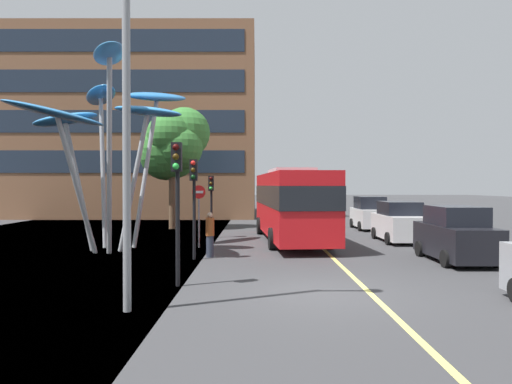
{
  "coord_description": "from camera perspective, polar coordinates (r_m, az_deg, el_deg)",
  "views": [
    {
      "loc": [
        -1.65,
        -11.96,
        2.81
      ],
      "look_at": [
        -1.69,
        8.64,
        2.5
      ],
      "focal_mm": 32.33,
      "sensor_mm": 36.0,
      "label": 1
    }
  ],
  "objects": [
    {
      "name": "no_entry_sign",
      "position": [
        20.83,
        -6.98,
        -1.78
      ],
      "size": [
        0.6,
        0.12,
        2.8
      ],
      "color": "gray",
      "rests_on": "ground"
    },
    {
      "name": "street_lamp",
      "position": [
        10.81,
        -13.62,
        14.96
      ],
      "size": [
        1.85,
        0.44,
        8.66
      ],
      "color": "gray",
      "rests_on": "ground"
    },
    {
      "name": "tree_pavement_far",
      "position": [
        43.55,
        -11.65,
        4.63
      ],
      "size": [
        4.8,
        4.68,
        7.8
      ],
      "color": "brown",
      "rests_on": "ground"
    },
    {
      "name": "red_bus",
      "position": [
        23.12,
        4.43,
        -1.19
      ],
      "size": [
        3.43,
        11.2,
        3.63
      ],
      "color": "red",
      "rests_on": "ground"
    },
    {
      "name": "traffic_light_kerb_near",
      "position": [
        12.85,
        -9.65,
        1.12
      ],
      "size": [
        0.28,
        0.42,
        3.98
      ],
      "color": "black",
      "rests_on": "ground"
    },
    {
      "name": "car_parked_far",
      "position": [
        23.96,
        17.4,
        -3.65
      ],
      "size": [
        2.0,
        4.04,
        1.99
      ],
      "color": "silver",
      "rests_on": "ground"
    },
    {
      "name": "ground",
      "position": [
        12.34,
        4.48,
        -12.54
      ],
      "size": [
        120.0,
        240.0,
        0.1
      ],
      "color": "#38383A"
    },
    {
      "name": "car_side_street",
      "position": [
        30.17,
        14.0,
        -2.66
      ],
      "size": [
        1.96,
        3.82,
        2.09
      ],
      "color": "silver",
      "rests_on": "ground"
    },
    {
      "name": "tree_pavement_near",
      "position": [
        30.28,
        -10.08,
        5.71
      ],
      "size": [
        4.57,
        4.31,
        7.85
      ],
      "color": "brown",
      "rests_on": "ground"
    },
    {
      "name": "traffic_light_kerb_far",
      "position": [
        17.43,
        -7.6,
        0.58
      ],
      "size": [
        0.28,
        0.42,
        3.77
      ],
      "color": "black",
      "rests_on": "ground"
    },
    {
      "name": "pedestrian",
      "position": [
        18.09,
        -5.62,
        -5.26
      ],
      "size": [
        0.34,
        0.34,
        1.75
      ],
      "color": "#2D3342",
      "rests_on": "ground"
    },
    {
      "name": "traffic_light_island_mid",
      "position": [
        24.57,
        -5.46,
        -0.1
      ],
      "size": [
        0.28,
        0.42,
        3.3
      ],
      "color": "black",
      "rests_on": "ground"
    },
    {
      "name": "leaf_sculpture",
      "position": [
        20.89,
        -17.79,
        9.23
      ],
      "size": [
        6.73,
        8.08,
        8.02
      ],
      "color": "#9EA0A5",
      "rests_on": "ground"
    },
    {
      "name": "backdrop_building",
      "position": [
        46.34,
        -16.47,
        7.39
      ],
      "size": [
        25.94,
        14.08,
        16.22
      ],
      "color": "brown",
      "rests_on": "ground"
    },
    {
      "name": "car_parked_mid",
      "position": [
        18.48,
        23.55,
        -4.96
      ],
      "size": [
        1.94,
        4.03,
        2.04
      ],
      "color": "black",
      "rests_on": "ground"
    }
  ]
}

